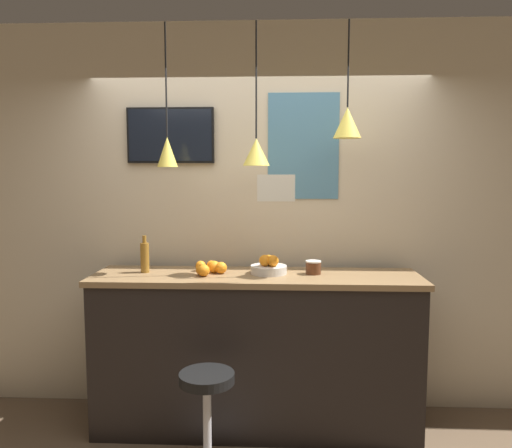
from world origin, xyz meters
The scene contains 13 objects.
back_wall centered at (0.00, 1.09, 1.45)m, with size 8.00×0.06×2.90m.
service_counter centered at (0.00, 0.69, 0.55)m, with size 2.25×0.57×1.10m.
bar_stool centered at (-0.26, 0.11, 0.38)m, with size 0.44×0.44×0.64m.
fruit_bowl centered at (0.09, 0.73, 1.15)m, with size 0.25×0.25×0.14m.
orange_pile centered at (-0.32, 0.72, 1.14)m, with size 0.23×0.30×0.09m.
juice_bottle centered at (-0.78, 0.73, 1.21)m, with size 0.06×0.06×0.26m.
spread_jar centered at (0.40, 0.73, 1.15)m, with size 0.11×0.11×0.09m.
pendant_lamp_left centered at (-0.61, 0.73, 1.95)m, with size 0.14×0.14×0.96m.
pendant_lamp_middle centered at (0.00, 0.73, 1.95)m, with size 0.18×0.18×0.96m.
pendant_lamp_right centered at (0.61, 0.73, 2.14)m, with size 0.19×0.19×0.77m.
mounted_tv centered at (-0.65, 1.04, 2.07)m, with size 0.65×0.04×0.41m.
hanging_menu_board centered at (0.14, 0.49, 1.70)m, with size 0.24×0.01×0.17m.
wall_poster centered at (0.33, 1.05, 1.99)m, with size 0.52×0.01×0.78m.
Camera 1 is at (0.16, -2.68, 1.81)m, focal length 35.00 mm.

